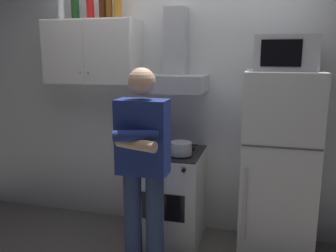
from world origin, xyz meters
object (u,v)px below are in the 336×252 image
Objects in this scene: bottle_beer_brown at (109,5)px; bottle_vodka_clear at (61,4)px; refrigerator at (278,166)px; bottle_soda_red at (90,7)px; range_hood at (174,69)px; stove_oven at (170,195)px; cooking_pot at (181,148)px; bottle_rum_dark at (103,6)px; microwave at (285,53)px; upper_cabinet at (93,52)px; person_standing at (143,167)px; bottle_liquor_amber at (118,3)px; bottle_wine_green at (75,2)px.

bottle_vodka_clear is at bearing -176.63° from bottle_beer_brown.
refrigerator is 6.45× the size of bottle_soda_red.
refrigerator is 5.04× the size of bottle_vodka_clear.
range_hood is 1.26m from bottle_vodka_clear.
cooking_pot is (0.13, -0.12, 0.50)m from stove_oven.
bottle_beer_brown is at bearing -21.27° from bottle_rum_dark.
refrigerator reaches higher than cooking_pot.
bottle_vodka_clear is at bearing -178.81° from range_hood.
stove_oven is 1.02m from refrigerator.
bottle_vodka_clear reaches higher than bottle_rum_dark.
microwave is 2.10m from bottle_vodka_clear.
upper_cabinet is at bearing -52.16° from bottle_soda_red.
person_standing is (-0.05, -0.61, 0.47)m from stove_oven.
bottle_soda_red reaches higher than upper_cabinet.
refrigerator is at bearing -4.07° from upper_cabinet.
microwave is 1.94× the size of bottle_soda_red.
refrigerator is 1.17m from person_standing.
bottle_liquor_amber is (-0.53, 0.01, 0.60)m from range_hood.
refrigerator is 2.49m from bottle_vodka_clear.
cooking_pot is at bearing -18.87° from bottle_rum_dark.
bottle_liquor_amber reaches higher than cooking_pot.
bottle_rum_dark is at bearing 9.16° from bottle_soda_red.
bottle_rum_dark reaches higher than microwave.
microwave is at bearing -6.46° from range_hood.
bottle_liquor_amber reaches higher than upper_cabinet.
stove_oven is 2.09m from bottle_vodka_clear.
bottle_rum_dark is 0.87× the size of bottle_liquor_amber.
person_standing is (-1.00, -0.61, 0.10)m from refrigerator.
bottle_liquor_amber is at bearing 165.88° from stove_oven.
upper_cabinet is 1.35m from person_standing.
refrigerator is (1.75, -0.12, -0.95)m from upper_cabinet.
range_hood is at bearing -0.52° from bottle_beer_brown.
bottle_beer_brown is (0.08, -0.03, 0.00)m from bottle_rum_dark.
range_hood is at bearing 0.09° from upper_cabinet.
bottle_wine_green is (-1.93, 0.16, 1.42)m from refrigerator.
bottle_vodka_clear is (-0.29, -0.04, 0.03)m from bottle_soda_red.
upper_cabinet is 3.41× the size of bottle_rum_dark.
bottle_beer_brown reaches higher than refrigerator.
stove_oven is at bearing -179.96° from refrigerator.
refrigerator is 4.53× the size of bottle_wine_green.
microwave is 1.82× the size of bottle_rum_dark.
upper_cabinet is 3.39× the size of bottle_beer_brown.
person_standing is 1.58m from bottle_beer_brown.
bottle_soda_red is (-0.81, 0.14, 1.73)m from stove_oven.
bottle_wine_green is (-0.29, -0.00, 0.04)m from bottle_rum_dark.
bottle_rum_dark is at bearing 177.01° from range_hood.
bottle_beer_brown is (0.20, -0.01, 0.01)m from bottle_soda_red.
bottle_wine_green is 0.13m from bottle_vodka_clear.
bottle_vodka_clear is at bearing 145.98° from person_standing.
stove_oven is 2.47× the size of bottle_wine_green.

